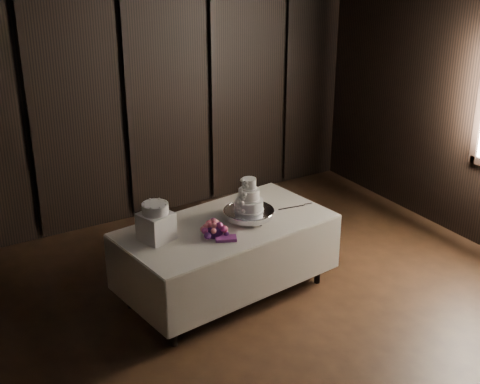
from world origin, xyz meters
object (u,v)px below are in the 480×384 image
Objects in this scene: small_cake at (155,209)px; cake_stand at (249,214)px; bouquet at (214,229)px; wedding_cake at (248,199)px; box_pedestal at (156,226)px; display_table at (226,257)px.

cake_stand is at bearing -3.90° from small_cake.
bouquet is (-0.45, -0.15, 0.02)m from cake_stand.
bouquet is at bearing 178.67° from wedding_cake.
wedding_cake is 0.48m from bouquet.
small_cake is at bearing 0.00° from box_pedestal.
display_table is at bearing 36.90° from bouquet.
bouquet is 0.51m from box_pedestal.
bouquet is at bearing -161.84° from cake_stand.
wedding_cake is at bearing -150.26° from cake_stand.
bouquet is at bearing -24.46° from small_cake.
cake_stand is 0.96m from small_cake.
box_pedestal is 1.12× the size of small_cake.
box_pedestal is (-0.90, 0.08, -0.09)m from wedding_cake.
small_cake is at bearing 168.67° from display_table.
bouquet is 0.56m from small_cake.
display_table is at bearing -4.31° from box_pedestal.
cake_stand is at bearing 18.16° from bouquet.
box_pedestal is at bearing 168.67° from display_table.
box_pedestal is at bearing 0.00° from small_cake.
box_pedestal is (-0.47, 0.21, 0.06)m from bouquet.
small_cake is at bearing 156.34° from wedding_cake.
cake_stand reaches higher than display_table.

